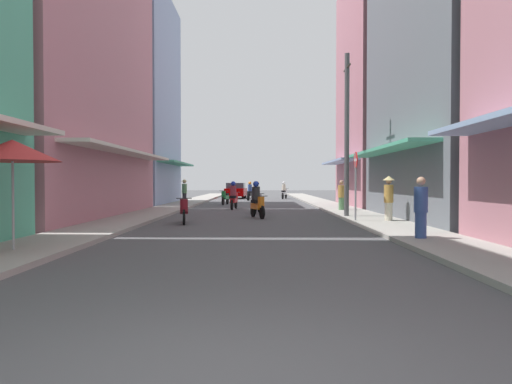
# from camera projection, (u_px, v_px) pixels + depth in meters

# --- Properties ---
(ground_plane) EXTENTS (117.36, 117.36, 0.00)m
(ground_plane) POSITION_uv_depth(u_px,v_px,m) (253.00, 209.00, 25.99)
(ground_plane) COLOR #4C4C4F
(sidewalk_left) EXTENTS (2.05, 61.35, 0.12)m
(sidewalk_left) POSITION_uv_depth(u_px,v_px,m) (170.00, 208.00, 26.02)
(sidewalk_left) COLOR #9E9991
(sidewalk_left) RESTS_ON ground
(sidewalk_right) EXTENTS (2.05, 61.35, 0.12)m
(sidewalk_right) POSITION_uv_depth(u_px,v_px,m) (337.00, 208.00, 25.96)
(sidewalk_right) COLOR #9E9991
(sidewalk_right) RESTS_ON ground
(building_left_mid) EXTENTS (7.05, 13.26, 15.42)m
(building_left_mid) POSITION_uv_depth(u_px,v_px,m) (46.00, 37.00, 19.45)
(building_left_mid) COLOR #B7727F
(building_left_mid) RESTS_ON ground
(building_left_far) EXTENTS (7.05, 9.01, 14.21)m
(building_left_far) POSITION_uv_depth(u_px,v_px,m) (126.00, 100.00, 31.07)
(building_left_far) COLOR #8CA5CC
(building_left_far) RESTS_ON ground
(building_right_mid) EXTENTS (7.05, 10.20, 16.11)m
(building_right_mid) POSITION_uv_depth(u_px,v_px,m) (474.00, 17.00, 17.98)
(building_right_mid) COLOR slate
(building_right_mid) RESTS_ON ground
(building_right_far) EXTENTS (7.05, 8.37, 14.24)m
(building_right_far) POSITION_uv_depth(u_px,v_px,m) (396.00, 91.00, 28.12)
(building_right_far) COLOR #B7727F
(building_right_far) RESTS_ON ground
(motorbike_orange) EXTENTS (0.74, 1.74, 1.58)m
(motorbike_orange) POSITION_uv_depth(u_px,v_px,m) (257.00, 201.00, 19.49)
(motorbike_orange) COLOR black
(motorbike_orange) RESTS_ON ground
(motorbike_green) EXTENTS (0.58, 1.80, 0.96)m
(motorbike_green) POSITION_uv_depth(u_px,v_px,m) (225.00, 197.00, 30.75)
(motorbike_green) COLOR black
(motorbike_green) RESTS_ON ground
(motorbike_white) EXTENTS (0.71, 1.76, 1.58)m
(motorbike_white) POSITION_uv_depth(u_px,v_px,m) (284.00, 191.00, 41.48)
(motorbike_white) COLOR black
(motorbike_white) RESTS_ON ground
(motorbike_maroon) EXTENTS (0.57, 1.80, 0.96)m
(motorbike_maroon) POSITION_uv_depth(u_px,v_px,m) (184.00, 210.00, 16.86)
(motorbike_maroon) COLOR black
(motorbike_maroon) RESTS_ON ground
(motorbike_silver) EXTENTS (0.58, 1.80, 1.58)m
(motorbike_silver) POSITION_uv_depth(u_px,v_px,m) (257.00, 199.00, 22.43)
(motorbike_silver) COLOR black
(motorbike_silver) RESTS_ON ground
(motorbike_black) EXTENTS (0.72, 1.75, 1.58)m
(motorbike_black) POSITION_uv_depth(u_px,v_px,m) (250.00, 192.00, 37.96)
(motorbike_black) COLOR black
(motorbike_black) RESTS_ON ground
(motorbike_red) EXTENTS (0.55, 1.81, 1.58)m
(motorbike_red) POSITION_uv_depth(u_px,v_px,m) (234.00, 197.00, 25.63)
(motorbike_red) COLOR black
(motorbike_red) RESTS_ON ground
(parked_car) EXTENTS (1.97, 4.18, 1.45)m
(parked_car) POSITION_uv_depth(u_px,v_px,m) (236.00, 191.00, 42.57)
(parked_car) COLOR #8C0000
(parked_car) RESTS_ON ground
(pedestrian_midway) EXTENTS (0.44, 0.44, 1.76)m
(pedestrian_midway) POSITION_uv_depth(u_px,v_px,m) (389.00, 197.00, 16.75)
(pedestrian_midway) COLOR beige
(pedestrian_midway) RESTS_ON ground
(pedestrian_crossing) EXTENTS (0.34, 0.34, 1.67)m
(pedestrian_crossing) POSITION_uv_depth(u_px,v_px,m) (421.00, 210.00, 11.52)
(pedestrian_crossing) COLOR #334C8C
(pedestrian_crossing) RESTS_ON ground
(pedestrian_far) EXTENTS (0.34, 0.34, 1.63)m
(pedestrian_far) POSITION_uv_depth(u_px,v_px,m) (341.00, 196.00, 23.24)
(pedestrian_far) COLOR #598C59
(pedestrian_far) RESTS_ON ground
(pedestrian_foreground) EXTENTS (0.44, 0.44, 1.73)m
(pedestrian_foreground) POSITION_uv_depth(u_px,v_px,m) (184.00, 190.00, 31.32)
(pedestrian_foreground) COLOR #262628
(pedestrian_foreground) RESTS_ON ground
(vendor_umbrella) EXTENTS (1.94, 1.94, 2.42)m
(vendor_umbrella) POSITION_uv_depth(u_px,v_px,m) (12.00, 151.00, 9.51)
(vendor_umbrella) COLOR #99999E
(vendor_umbrella) RESTS_ON ground
(utility_pole) EXTENTS (0.20, 1.20, 6.89)m
(utility_pole) POSITION_uv_depth(u_px,v_px,m) (347.00, 134.00, 19.05)
(utility_pole) COLOR #4C4C4F
(utility_pole) RESTS_ON ground
(street_sign_no_entry) EXTENTS (0.07, 0.60, 2.65)m
(street_sign_no_entry) POSITION_uv_depth(u_px,v_px,m) (356.00, 177.00, 16.84)
(street_sign_no_entry) COLOR gray
(street_sign_no_entry) RESTS_ON ground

